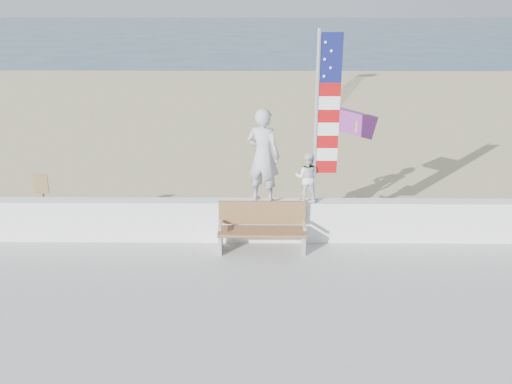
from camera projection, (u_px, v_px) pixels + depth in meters
ground at (244, 295)px, 9.92m from camera, size 220.00×220.00×0.00m
sand at (252, 154)px, 18.34m from camera, size 90.00×40.00×0.08m
seawall at (247, 220)px, 11.58m from camera, size 30.00×0.35×0.90m
adult at (263, 156)px, 11.07m from camera, size 0.85×0.72×1.98m
child at (307, 177)px, 11.22m from camera, size 0.56×0.47×1.05m
bench at (262, 226)px, 11.13m from camera, size 1.80×0.57×1.00m
flag at (323, 111)px, 10.74m from camera, size 0.50×0.08×3.50m
parafoil_kite at (357, 124)px, 12.45m from camera, size 1.01×0.47×0.68m
sign at (43, 200)px, 11.80m from camera, size 0.32×0.07×1.46m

